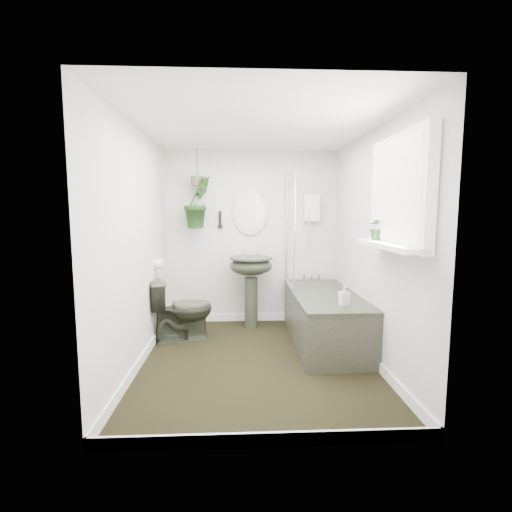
{
  "coord_description": "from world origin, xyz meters",
  "views": [
    {
      "loc": [
        -0.18,
        -3.59,
        1.5
      ],
      "look_at": [
        0.0,
        0.15,
        1.05
      ],
      "focal_mm": 26.0,
      "sensor_mm": 36.0,
      "label": 1
    }
  ],
  "objects": [
    {
      "name": "floor",
      "position": [
        0.0,
        0.0,
        -0.01
      ],
      "size": [
        2.3,
        2.8,
        0.02
      ],
      "primitive_type": "cube",
      "color": "black",
      "rests_on": "ground"
    },
    {
      "name": "ceiling",
      "position": [
        0.0,
        0.0,
        2.31
      ],
      "size": [
        2.3,
        2.8,
        0.02
      ],
      "primitive_type": "cube",
      "color": "white",
      "rests_on": "ground"
    },
    {
      "name": "wall_back",
      "position": [
        0.0,
        1.41,
        1.15
      ],
      "size": [
        2.3,
        0.02,
        2.3
      ],
      "primitive_type": "cube",
      "color": "silver",
      "rests_on": "ground"
    },
    {
      "name": "wall_front",
      "position": [
        0.0,
        -1.41,
        1.15
      ],
      "size": [
        2.3,
        0.02,
        2.3
      ],
      "primitive_type": "cube",
      "color": "silver",
      "rests_on": "ground"
    },
    {
      "name": "wall_left",
      "position": [
        -1.16,
        0.0,
        1.15
      ],
      "size": [
        0.02,
        2.8,
        2.3
      ],
      "primitive_type": "cube",
      "color": "silver",
      "rests_on": "ground"
    },
    {
      "name": "wall_right",
      "position": [
        1.16,
        0.0,
        1.15
      ],
      "size": [
        0.02,
        2.8,
        2.3
      ],
      "primitive_type": "cube",
      "color": "silver",
      "rests_on": "ground"
    },
    {
      "name": "skirting",
      "position": [
        0.0,
        0.0,
        0.05
      ],
      "size": [
        2.3,
        2.8,
        0.1
      ],
      "primitive_type": "cube",
      "color": "white",
      "rests_on": "floor"
    },
    {
      "name": "bathtub",
      "position": [
        0.8,
        0.5,
        0.29
      ],
      "size": [
        0.72,
        1.72,
        0.58
      ],
      "primitive_type": null,
      "color": "#292F23",
      "rests_on": "floor"
    },
    {
      "name": "bath_screen",
      "position": [
        0.47,
        0.99,
        1.28
      ],
      "size": [
        0.04,
        0.72,
        1.4
      ],
      "primitive_type": null,
      "color": "silver",
      "rests_on": "bathtub"
    },
    {
      "name": "shower_box",
      "position": [
        0.8,
        1.34,
        1.55
      ],
      "size": [
        0.2,
        0.1,
        0.35
      ],
      "primitive_type": "cube",
      "color": "white",
      "rests_on": "wall_back"
    },
    {
      "name": "oval_mirror",
      "position": [
        -0.02,
        1.37,
        1.5
      ],
      "size": [
        0.46,
        0.03,
        0.62
      ],
      "primitive_type": "ellipsoid",
      "color": "beige",
      "rests_on": "wall_back"
    },
    {
      "name": "wall_sconce",
      "position": [
        -0.42,
        1.36,
        1.4
      ],
      "size": [
        0.04,
        0.04,
        0.22
      ],
      "primitive_type": "cylinder",
      "color": "black",
      "rests_on": "wall_back"
    },
    {
      "name": "toilet_roll_holder",
      "position": [
        -1.1,
        0.7,
        0.9
      ],
      "size": [
        0.11,
        0.11,
        0.11
      ],
      "primitive_type": "cylinder",
      "rotation": [
        0.0,
        1.57,
        0.0
      ],
      "color": "white",
      "rests_on": "wall_left"
    },
    {
      "name": "window_recess",
      "position": [
        1.09,
        -0.7,
        1.65
      ],
      "size": [
        0.08,
        1.0,
        0.9
      ],
      "primitive_type": "cube",
      "color": "white",
      "rests_on": "wall_right"
    },
    {
      "name": "window_sill",
      "position": [
        1.02,
        -0.7,
        1.23
      ],
      "size": [
        0.18,
        1.0,
        0.04
      ],
      "primitive_type": "cube",
      "color": "white",
      "rests_on": "wall_right"
    },
    {
      "name": "window_blinds",
      "position": [
        1.04,
        -0.7,
        1.65
      ],
      "size": [
        0.01,
        0.86,
        0.76
      ],
      "primitive_type": "cube",
      "color": "white",
      "rests_on": "wall_right"
    },
    {
      "name": "toilet",
      "position": [
        -0.85,
        0.67,
        0.37
      ],
      "size": [
        0.81,
        0.62,
        0.73
      ],
      "primitive_type": "imported",
      "rotation": [
        0.0,
        0.0,
        1.91
      ],
      "color": "#292F23",
      "rests_on": "floor"
    },
    {
      "name": "pedestal_sink",
      "position": [
        -0.02,
        1.1,
        0.47
      ],
      "size": [
        0.56,
        0.48,
        0.93
      ],
      "primitive_type": null,
      "rotation": [
        0.0,
        0.0,
        -0.02
      ],
      "color": "#292F23",
      "rests_on": "floor"
    },
    {
      "name": "sill_plant",
      "position": [
        1.05,
        -0.4,
        1.37
      ],
      "size": [
        0.26,
        0.25,
        0.23
      ],
      "primitive_type": "imported",
      "rotation": [
        0.0,
        0.0,
        0.42
      ],
      "color": "black",
      "rests_on": "window_sill"
    },
    {
      "name": "hanging_plant",
      "position": [
        -0.7,
        1.25,
        1.62
      ],
      "size": [
        0.47,
        0.46,
        0.66
      ],
      "primitive_type": "imported",
      "rotation": [
        0.0,
        0.0,
        0.71
      ],
      "color": "black",
      "rests_on": "ceiling"
    },
    {
      "name": "soap_bottle",
      "position": [
        0.86,
        -0.06,
        0.68
      ],
      "size": [
        0.1,
        0.1,
        0.19
      ],
      "primitive_type": "imported",
      "rotation": [
        0.0,
        0.0,
        0.15
      ],
      "color": "black",
      "rests_on": "bathtub"
    },
    {
      "name": "hanging_pot",
      "position": [
        -0.7,
        1.25,
        1.89
      ],
      "size": [
        0.16,
        0.16,
        0.12
      ],
      "primitive_type": "cylinder",
      "color": "brown",
      "rests_on": "ceiling"
    }
  ]
}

